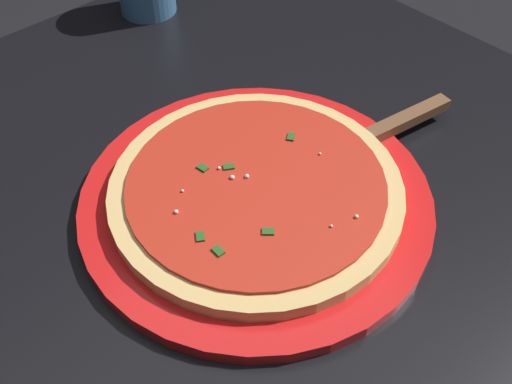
% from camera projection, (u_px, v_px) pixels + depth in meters
% --- Properties ---
extents(restaurant_table, '(1.11, 0.89, 0.76)m').
position_uv_depth(restaurant_table, '(300.00, 294.00, 0.72)').
color(restaurant_table, black).
rests_on(restaurant_table, ground_plane).
extents(serving_plate, '(0.38, 0.38, 0.02)m').
position_uv_depth(serving_plate, '(256.00, 200.00, 0.64)').
color(serving_plate, red).
rests_on(serving_plate, restaurant_table).
extents(pizza, '(0.31, 0.31, 0.02)m').
position_uv_depth(pizza, '(256.00, 189.00, 0.63)').
color(pizza, '#DBB26B').
rests_on(pizza, serving_plate).
extents(pizza_server, '(0.08, 0.22, 0.01)m').
position_uv_depth(pizza_server, '(380.00, 133.00, 0.70)').
color(pizza_server, silver).
rests_on(pizza_server, serving_plate).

